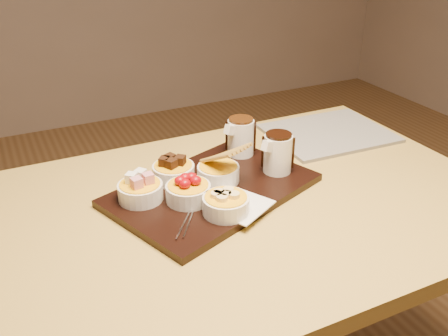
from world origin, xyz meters
name	(u,v)px	position (x,y,z in m)	size (l,w,h in m)	color
dining_table	(241,236)	(0.00, 0.00, 0.65)	(1.20, 0.80, 0.75)	#BB9C45
serving_board	(212,190)	(-0.05, 0.06, 0.76)	(0.46, 0.30, 0.02)	black
napkin	(238,205)	(-0.03, -0.04, 0.77)	(0.12, 0.12, 0.00)	white
bowl_marshmallows	(140,192)	(-0.21, 0.08, 0.79)	(0.10, 0.10, 0.04)	white
bowl_cake	(174,173)	(-0.11, 0.13, 0.79)	(0.10, 0.10, 0.04)	white
bowl_strawberries	(188,193)	(-0.12, 0.03, 0.79)	(0.10, 0.10, 0.04)	white
bowl_biscotti	(218,174)	(-0.02, 0.08, 0.79)	(0.10, 0.10, 0.04)	white
bowl_bananas	(226,205)	(-0.07, -0.05, 0.79)	(0.10, 0.10, 0.04)	white
pitcher_dark_chocolate	(278,154)	(0.13, 0.06, 0.82)	(0.07, 0.07, 0.09)	silver
pitcher_milk_chocolate	(241,138)	(0.09, 0.19, 0.82)	(0.07, 0.07, 0.09)	silver
fondue_skewers	(193,205)	(-0.12, 0.00, 0.77)	(0.26, 0.03, 0.01)	silver
newspaper	(328,133)	(0.40, 0.22, 0.76)	(0.34, 0.27, 0.01)	beige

